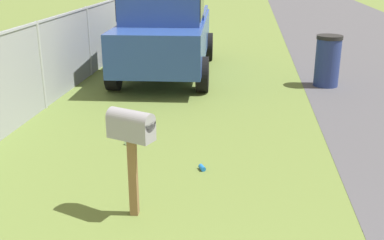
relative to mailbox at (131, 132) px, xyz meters
name	(u,v)px	position (x,y,z in m)	size (l,w,h in m)	color
mailbox	(131,132)	(0.00, 0.00, 0.00)	(0.38, 0.55, 1.23)	brown
pickup_truck	(165,30)	(6.60, 0.78, 0.12)	(5.13, 2.40, 2.09)	#284793
trash_bin	(328,61)	(5.97, -2.97, -0.41)	(0.57, 0.57, 1.14)	navy
fence_section	(68,49)	(5.01, 2.63, -0.09)	(19.16, 0.07, 1.65)	#9EA3A8
litter_bottle_midfield_a	(129,141)	(2.08, 0.58, -0.95)	(0.07, 0.07, 0.22)	#B2D8BF
litter_can_midfield_b	(202,168)	(1.23, -0.64, -0.95)	(0.07, 0.07, 0.12)	blue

